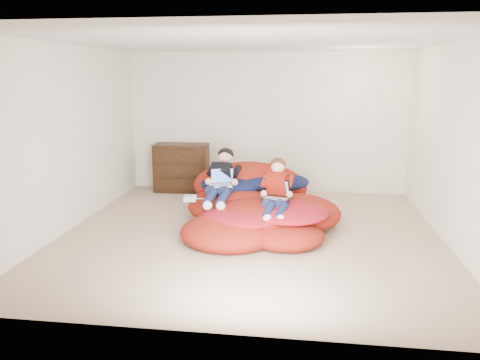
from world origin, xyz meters
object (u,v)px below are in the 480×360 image
at_px(dresser, 182,168).
at_px(laptop_white, 221,181).
at_px(beanbag_pile, 256,208).
at_px(older_boy, 222,177).
at_px(younger_boy, 277,188).
at_px(laptop_black, 277,193).

xyz_separation_m(dresser, laptop_white, (1.06, -1.83, 0.19)).
relative_size(dresser, laptop_white, 2.77).
bearing_deg(dresser, laptop_white, -60.03).
distance_m(dresser, beanbag_pile, 2.44).
bearing_deg(older_boy, laptop_white, -90.00).
distance_m(beanbag_pile, laptop_white, 0.63).
relative_size(younger_boy, laptop_white, 2.55).
bearing_deg(beanbag_pile, laptop_white, 176.01).
distance_m(beanbag_pile, younger_boy, 0.55).
xyz_separation_m(beanbag_pile, older_boy, (-0.51, 0.13, 0.41)).
distance_m(beanbag_pile, older_boy, 0.67).
distance_m(laptop_white, laptop_black, 0.87).
xyz_separation_m(beanbag_pile, younger_boy, (0.30, -0.28, 0.37)).
height_order(older_boy, laptop_white, older_boy).
height_order(dresser, older_boy, older_boy).
xyz_separation_m(older_boy, laptop_black, (0.80, -0.42, -0.11)).
height_order(dresser, beanbag_pile, dresser).
bearing_deg(dresser, older_boy, -58.65).
bearing_deg(laptop_black, older_boy, 152.23).
bearing_deg(laptop_white, laptop_black, -22.04).
bearing_deg(beanbag_pile, dresser, 129.94).
xyz_separation_m(older_boy, younger_boy, (0.80, -0.41, -0.05)).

